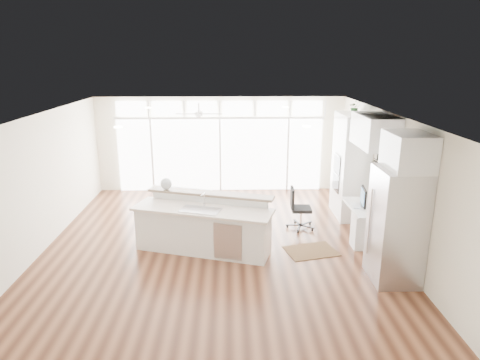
{
  "coord_description": "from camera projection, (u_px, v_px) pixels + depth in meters",
  "views": [
    {
      "loc": [
        0.27,
        -8.06,
        3.78
      ],
      "look_at": [
        0.49,
        0.6,
        1.27
      ],
      "focal_mm": 32.0,
      "sensor_mm": 36.0,
      "label": 1
    }
  ],
  "objects": [
    {
      "name": "desk_window",
      "position": [
        386.0,
        170.0,
        8.72
      ],
      "size": [
        0.04,
        0.85,
        0.85
      ],
      "primitive_type": "cube",
      "color": "white",
      "rests_on": "wall_right"
    },
    {
      "name": "framed_photos",
      "position": [
        375.0,
        169.0,
        9.36
      ],
      "size": [
        0.06,
        0.22,
        0.8
      ],
      "primitive_type": "cube",
      "color": "black",
      "rests_on": "wall_right"
    },
    {
      "name": "kitchen_island",
      "position": [
        203.0,
        225.0,
        8.49
      ],
      "size": [
        2.95,
        1.82,
        1.1
      ],
      "primitive_type": "cube",
      "rotation": [
        0.0,
        0.0,
        -0.3
      ],
      "color": "white",
      "rests_on": "floor"
    },
    {
      "name": "floor",
      "position": [
        217.0,
        248.0,
        8.79
      ],
      "size": [
        7.0,
        8.0,
        0.02
      ],
      "primitive_type": "cube",
      "color": "#452315",
      "rests_on": "ground"
    },
    {
      "name": "upper_cabinets",
      "position": [
        375.0,
        131.0,
        8.49
      ],
      "size": [
        0.64,
        1.3,
        0.64
      ],
      "primitive_type": "cube",
      "color": "white",
      "rests_on": "wall_right"
    },
    {
      "name": "ceiling_fan",
      "position": [
        199.0,
        110.0,
        10.77
      ],
      "size": [
        1.16,
        1.16,
        0.32
      ],
      "primitive_type": "cube",
      "color": "silver",
      "rests_on": "ceiling"
    },
    {
      "name": "fishbowl",
      "position": [
        166.0,
        184.0,
        8.93
      ],
      "size": [
        0.32,
        0.32,
        0.24
      ],
      "primitive_type": "sphere",
      "rotation": [
        0.0,
        0.0,
        -0.47
      ],
      "color": "silver",
      "rests_on": "kitchen_island"
    },
    {
      "name": "desk_nook",
      "position": [
        365.0,
        223.0,
        9.04
      ],
      "size": [
        0.72,
        1.3,
        0.76
      ],
      "primitive_type": "cube",
      "color": "white",
      "rests_on": "floor"
    },
    {
      "name": "rug",
      "position": [
        311.0,
        251.0,
        8.61
      ],
      "size": [
        1.13,
        0.94,
        0.01
      ],
      "primitive_type": "cube",
      "rotation": [
        0.0,
        0.0,
        0.25
      ],
      "color": "#352010",
      "rests_on": "floor"
    },
    {
      "name": "ceiling",
      "position": [
        215.0,
        116.0,
        8.03
      ],
      "size": [
        7.0,
        8.0,
        0.02
      ],
      "primitive_type": "cube",
      "color": "white",
      "rests_on": "wall_back"
    },
    {
      "name": "keyboard",
      "position": [
        355.0,
        206.0,
        8.93
      ],
      "size": [
        0.13,
        0.3,
        0.01
      ],
      "primitive_type": "cube",
      "rotation": [
        0.0,
        0.0,
        -0.08
      ],
      "color": "silver",
      "rests_on": "desk_nook"
    },
    {
      "name": "wall_front",
      "position": [
        205.0,
        293.0,
        4.57
      ],
      "size": [
        7.0,
        0.04,
        2.7
      ],
      "primitive_type": "cube",
      "color": "white",
      "rests_on": "floor"
    },
    {
      "name": "fridge_cabinet",
      "position": [
        408.0,
        151.0,
        6.92
      ],
      "size": [
        0.64,
        0.9,
        0.6
      ],
      "primitive_type": "cube",
      "color": "white",
      "rests_on": "wall_right"
    },
    {
      "name": "oven_cabinet",
      "position": [
        351.0,
        166.0,
        10.24
      ],
      "size": [
        0.64,
        1.2,
        2.5
      ],
      "primitive_type": "cube",
      "color": "white",
      "rests_on": "floor"
    },
    {
      "name": "office_chair",
      "position": [
        301.0,
        208.0,
        9.65
      ],
      "size": [
        0.51,
        0.47,
        0.95
      ],
      "primitive_type": "cube",
      "rotation": [
        0.0,
        0.0,
        -0.03
      ],
      "color": "black",
      "rests_on": "floor"
    },
    {
      "name": "refrigerator",
      "position": [
        397.0,
        226.0,
        7.29
      ],
      "size": [
        0.76,
        0.9,
        2.0
      ],
      "primitive_type": "cube",
      "color": "#B8B8BD",
      "rests_on": "floor"
    },
    {
      "name": "wall_right",
      "position": [
        392.0,
        183.0,
        8.49
      ],
      "size": [
        0.04,
        8.0,
        2.7
      ],
      "primitive_type": "cube",
      "color": "white",
      "rests_on": "floor"
    },
    {
      "name": "monitor",
      "position": [
        364.0,
        197.0,
        8.88
      ],
      "size": [
        0.16,
        0.51,
        0.42
      ],
      "primitive_type": "cube",
      "rotation": [
        0.0,
        0.0,
        -0.15
      ],
      "color": "black",
      "rests_on": "desk_nook"
    },
    {
      "name": "transom_row",
      "position": [
        220.0,
        108.0,
        11.9
      ],
      "size": [
        5.9,
        0.06,
        0.4
      ],
      "primitive_type": "cube",
      "color": "white",
      "rests_on": "wall_back"
    },
    {
      "name": "wall_back",
      "position": [
        220.0,
        144.0,
        12.25
      ],
      "size": [
        7.0,
        0.04,
        2.7
      ],
      "primitive_type": "cube",
      "color": "white",
      "rests_on": "floor"
    },
    {
      "name": "wall_left",
      "position": [
        37.0,
        186.0,
        8.33
      ],
      "size": [
        0.04,
        8.0,
        2.7
      ],
      "primitive_type": "cube",
      "color": "white",
      "rests_on": "floor"
    },
    {
      "name": "recessed_lights",
      "position": [
        215.0,
        116.0,
        8.23
      ],
      "size": [
        3.4,
        3.0,
        0.02
      ],
      "primitive_type": "cube",
      "color": "white",
      "rests_on": "ceiling"
    },
    {
      "name": "potted_plant",
      "position": [
        355.0,
        109.0,
        9.86
      ],
      "size": [
        0.3,
        0.32,
        0.23
      ],
      "primitive_type": "imported",
      "rotation": [
        0.0,
        0.0,
        -0.09
      ],
      "color": "#245525",
      "rests_on": "oven_cabinet"
    },
    {
      "name": "glass_wall",
      "position": [
        220.0,
        155.0,
        12.28
      ],
      "size": [
        5.8,
        0.06,
        2.08
      ],
      "primitive_type": "cube",
      "color": "white",
      "rests_on": "wall_back"
    }
  ]
}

